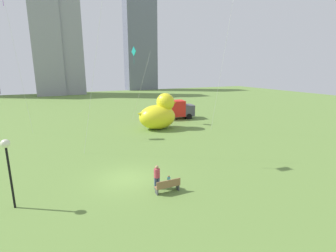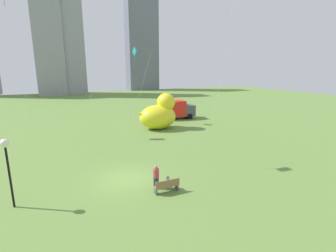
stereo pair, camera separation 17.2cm
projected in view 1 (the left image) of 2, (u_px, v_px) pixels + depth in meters
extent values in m
plane|color=olive|center=(127.00, 179.00, 18.06)|extent=(140.00, 140.00, 0.00)
cube|color=olive|center=(167.00, 186.00, 16.09)|extent=(1.66, 0.46, 0.06)
cube|color=olive|center=(169.00, 183.00, 15.86)|extent=(1.65, 0.07, 0.45)
cube|color=#47474C|center=(157.00, 191.00, 15.83)|extent=(0.08, 0.37, 0.39)
cube|color=#47474C|center=(178.00, 187.00, 16.45)|extent=(0.08, 0.37, 0.39)
cylinder|color=#38476B|center=(156.00, 183.00, 16.52)|extent=(0.18, 0.18, 0.79)
cylinder|color=#38476B|center=(158.00, 182.00, 16.61)|extent=(0.18, 0.18, 0.79)
cylinder|color=#B23F4C|center=(157.00, 173.00, 16.41)|extent=(0.40, 0.40, 0.59)
sphere|color=#A87C5B|center=(157.00, 167.00, 16.31)|extent=(0.23, 0.23, 0.23)
cylinder|color=silver|center=(168.00, 185.00, 16.67)|extent=(0.10, 0.10, 0.42)
cylinder|color=silver|center=(170.00, 185.00, 16.72)|extent=(0.10, 0.10, 0.42)
cylinder|color=#4CBFC6|center=(169.00, 180.00, 16.61)|extent=(0.21, 0.21, 0.32)
sphere|color=brown|center=(169.00, 176.00, 16.56)|extent=(0.12, 0.12, 0.12)
ellipsoid|color=yellow|center=(157.00, 117.00, 32.46)|extent=(4.85, 3.58, 3.16)
sphere|color=yellow|center=(165.00, 102.00, 32.51)|extent=(2.36, 2.36, 2.36)
cone|color=orange|center=(173.00, 103.00, 32.98)|extent=(1.06, 1.06, 1.06)
cone|color=yellow|center=(142.00, 114.00, 31.47)|extent=(1.45, 1.27, 1.52)
cylinder|color=black|center=(11.00, 178.00, 13.95)|extent=(0.12, 0.12, 3.64)
sphere|color=#EAEACC|center=(5.00, 144.00, 13.49)|extent=(0.48, 0.48, 0.48)
cube|color=red|center=(172.00, 108.00, 38.83)|extent=(4.25, 2.95, 2.40)
cube|color=#4C4C56|center=(188.00, 110.00, 39.59)|extent=(1.90, 2.53, 1.68)
cylinder|color=black|center=(187.00, 115.00, 39.74)|extent=(1.31, 2.52, 0.90)
cylinder|color=black|center=(167.00, 116.00, 38.91)|extent=(1.31, 2.52, 0.90)
cube|color=gray|center=(46.00, 38.00, 71.58)|extent=(7.60, 11.41, 32.02)
cube|color=gray|center=(68.00, 32.00, 71.89)|extent=(6.79, 6.22, 35.56)
cube|color=slate|center=(140.00, 44.00, 88.22)|extent=(10.65, 6.03, 31.59)
cylinder|color=silver|center=(94.00, 69.00, 21.45)|extent=(2.57, 1.85, 15.46)
cylinder|color=silver|center=(223.00, 62.00, 28.96)|extent=(0.90, 2.41, 17.02)
cylinder|color=silver|center=(18.00, 66.00, 27.94)|extent=(1.11, 1.40, 15.94)
cylinder|color=silver|center=(141.00, 87.00, 36.79)|extent=(2.20, 2.58, 9.99)
cube|color=teal|center=(134.00, 51.00, 34.17)|extent=(0.26, 1.27, 1.27)
cylinder|color=teal|center=(134.00, 58.00, 34.37)|extent=(0.04, 0.04, 1.60)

